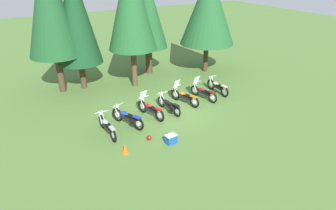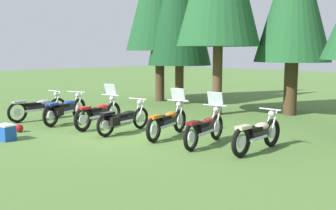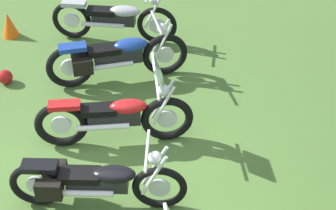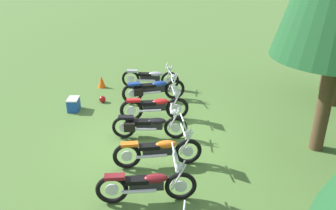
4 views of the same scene
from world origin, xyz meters
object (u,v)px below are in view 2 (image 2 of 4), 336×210
Objects in this scene: motorcycle_1 at (65,109)px; picnic_cooler at (6,132)px; motorcycle_0 at (39,107)px; motorcycle_6 at (258,134)px; motorcycle_5 at (205,127)px; motorcycle_4 at (168,121)px; motorcycle_2 at (99,113)px; motorcycle_3 at (123,119)px; dropped_helmet at (19,128)px.

motorcycle_1 is 3.95× the size of picnic_cooler.
motorcycle_6 is (8.19, 1.39, -0.01)m from motorcycle_0.
motorcycle_0 is 1.06× the size of motorcycle_5.
motorcycle_5 reaches higher than motorcycle_6.
motorcycle_0 is at bearing 87.07° from motorcycle_4.
motorcycle_2 is at bearing 86.17° from motorcycle_4.
motorcycle_5 reaches higher than motorcycle_0.
motorcycle_1 is 2.75m from motorcycle_3.
motorcycle_4 is 9.16× the size of dropped_helmet.
dropped_helmet is (0.33, -1.84, -0.36)m from motorcycle_1.
motorcycle_4 is 2.81m from motorcycle_6.
motorcycle_2 reaches higher than dropped_helmet.
dropped_helmet is at bearing 110.36° from motorcycle_4.
motorcycle_5 is at bearing 37.76° from picnic_cooler.
picnic_cooler is (2.38, -2.33, -0.24)m from motorcycle_0.
motorcycle_4 reaches higher than motorcycle_6.
motorcycle_0 is 1.05× the size of motorcycle_3.
motorcycle_1 is (1.26, 0.30, 0.02)m from motorcycle_0.
motorcycle_5 is at bearing -96.22° from motorcycle_2.
motorcycle_6 is (1.40, 0.31, -0.01)m from motorcycle_5.
motorcycle_6 reaches higher than picnic_cooler.
picnic_cooler is at bearing -44.93° from dropped_helmet.
motorcycle_0 is at bearing 89.85° from motorcycle_2.
motorcycle_6 reaches higher than motorcycle_3.
motorcycle_5 is at bearing -85.80° from motorcycle_3.
motorcycle_4 is 3.96× the size of picnic_cooler.
motorcycle_4 reaches higher than dropped_helmet.
motorcycle_5 is 5.83m from dropped_helmet.
motorcycle_1 is 1.03× the size of motorcycle_6.
motorcycle_4 is at bearing 95.47° from motorcycle_6.
dropped_helmet is at bearing 113.98° from motorcycle_6.
motorcycle_5 is at bearing -106.44° from motorcycle_4.
motorcycle_3 is at bearing 88.31° from motorcycle_5.
motorcycle_0 is at bearing 135.62° from picnic_cooler.
motorcycle_2 reaches higher than motorcycle_5.
motorcycle_3 is (1.22, -0.03, -0.04)m from motorcycle_2.
motorcycle_3 is 3.92× the size of picnic_cooler.
motorcycle_1 is 1.90m from dropped_helmet.
motorcycle_3 is (2.73, 0.30, -0.04)m from motorcycle_1.
motorcycle_4 is 4.58m from picnic_cooler.
motorcycle_1 is at bearing 100.13° from dropped_helmet.
motorcycle_4 is at bearing -91.88° from motorcycle_2.
motorcycle_4 reaches higher than motorcycle_0.
picnic_cooler is at bearing 116.08° from motorcycle_5.
motorcycle_5 is 8.95× the size of dropped_helmet.
motorcycle_4 is at bearing -78.92° from motorcycle_0.
motorcycle_3 is at bearing -104.88° from motorcycle_1.
dropped_helmet is (1.59, -1.54, -0.34)m from motorcycle_0.
motorcycle_6 is (6.92, 1.10, -0.03)m from motorcycle_1.
motorcycle_2 is 1.02× the size of motorcycle_6.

